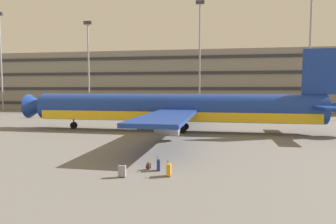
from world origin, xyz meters
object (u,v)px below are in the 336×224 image
Objects in this scene: airliner at (176,109)px; suitcase_scuffed at (169,170)px; suitcase_large at (158,165)px; suitcase_teal at (122,171)px; backpack_silver at (148,166)px.

suitcase_scuffed is at bearing -83.70° from airliner.
airliner reaches higher than suitcase_large.
airliner is at bearing 88.07° from suitcase_teal.
airliner reaches higher than backpack_silver.
backpack_silver is (-0.71, 0.12, -0.15)m from suitcase_large.
backpack_silver is (0.51, -17.78, -2.57)m from airliner.
suitcase_teal is at bearing -136.78° from suitcase_large.
suitcase_teal is at bearing -91.93° from airliner.
suitcase_scuffed is 1.02× the size of suitcase_large.
suitcase_teal is 2.22m from backpack_silver.
suitcase_scuffed reaches higher than suitcase_teal.
airliner is 18.10m from suitcase_large.
suitcase_teal is at bearing -166.44° from suitcase_scuffed.
airliner reaches higher than suitcase_scuffed.
suitcase_large is at bearing 43.22° from suitcase_teal.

